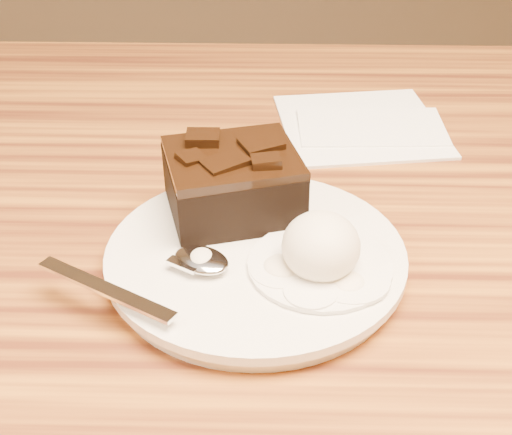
{
  "coord_description": "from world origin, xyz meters",
  "views": [
    {
      "loc": [
        -0.06,
        -0.49,
        1.08
      ],
      "look_at": [
        -0.07,
        -0.06,
        0.79
      ],
      "focal_mm": 50.64,
      "sensor_mm": 36.0,
      "label": 1
    }
  ],
  "objects_px": {
    "napkin": "(360,124)",
    "ice_cream_scoop": "(321,246)",
    "plate": "(256,260)",
    "brownie": "(233,186)",
    "spoon": "(202,262)"
  },
  "relations": [
    {
      "from": "plate",
      "to": "napkin",
      "type": "relative_size",
      "value": 1.41
    },
    {
      "from": "napkin",
      "to": "ice_cream_scoop",
      "type": "bearing_deg",
      "value": -102.02
    },
    {
      "from": "plate",
      "to": "ice_cream_scoop",
      "type": "relative_size",
      "value": 3.76
    },
    {
      "from": "ice_cream_scoop",
      "to": "spoon",
      "type": "distance_m",
      "value": 0.08
    },
    {
      "from": "plate",
      "to": "ice_cream_scoop",
      "type": "bearing_deg",
      "value": -23.09
    },
    {
      "from": "brownie",
      "to": "napkin",
      "type": "relative_size",
      "value": 0.62
    },
    {
      "from": "plate",
      "to": "spoon",
      "type": "xyz_separation_m",
      "value": [
        -0.04,
        -0.02,
        0.01
      ]
    },
    {
      "from": "plate",
      "to": "brownie",
      "type": "relative_size",
      "value": 2.27
    },
    {
      "from": "ice_cream_scoop",
      "to": "napkin",
      "type": "relative_size",
      "value": 0.38
    },
    {
      "from": "plate",
      "to": "napkin",
      "type": "xyz_separation_m",
      "value": [
        0.1,
        0.24,
        -0.01
      ]
    },
    {
      "from": "plate",
      "to": "spoon",
      "type": "height_order",
      "value": "spoon"
    },
    {
      "from": "brownie",
      "to": "ice_cream_scoop",
      "type": "xyz_separation_m",
      "value": [
        0.06,
        -0.07,
        -0.0
      ]
    },
    {
      "from": "brownie",
      "to": "spoon",
      "type": "distance_m",
      "value": 0.08
    },
    {
      "from": "ice_cream_scoop",
      "to": "plate",
      "type": "bearing_deg",
      "value": 156.91
    },
    {
      "from": "brownie",
      "to": "napkin",
      "type": "height_order",
      "value": "brownie"
    }
  ]
}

